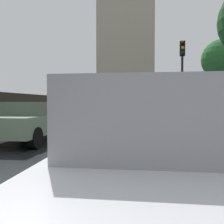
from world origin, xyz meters
name	(u,v)px	position (x,y,z in m)	size (l,w,h in m)	color
car_maroon_near_kerb	(155,110)	(2.64, 21.35, 0.74)	(2.17, 4.21, 1.41)	maroon
car_silver_mid_road	(84,113)	(-1.87, 11.93, 0.75)	(2.03, 4.26, 1.49)	#B2B5BA
car_white_far_ahead	(160,163)	(2.90, -0.54, 0.78)	(2.00, 4.70, 1.54)	silver
car_green_behind_camera	(29,121)	(-1.66, 4.82, 0.75)	(2.09, 4.01, 1.42)	slate
pedestrian_with_umbrella_far	(203,99)	(5.08, 9.41, 1.60)	(1.13, 1.13, 1.82)	black
traffic_light	(182,68)	(4.11, 9.87, 3.22)	(0.26, 0.39, 4.45)	black
street_tree_mid	(222,60)	(6.79, 12.97, 4.07)	(2.50, 2.50, 5.39)	#4C3823
distant_tower	(128,46)	(-2.98, 43.10, 12.46)	(10.54, 11.33, 28.53)	#B2A88E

